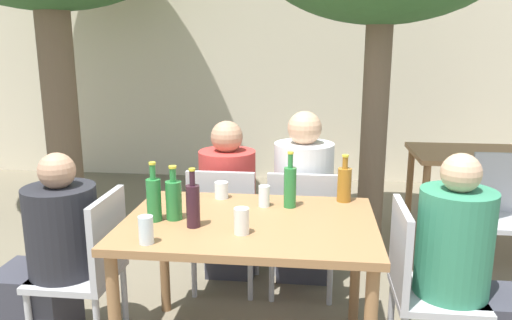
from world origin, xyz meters
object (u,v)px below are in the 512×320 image
Objects in this scene: patio_chair_1 at (421,280)px; patio_chair_4 at (505,208)px; green_bottle_1 at (154,198)px; green_bottle_4 at (290,186)px; amber_bottle_2 at (344,183)px; drinking_glass_3 at (146,230)px; person_seated_0 at (51,260)px; person_seated_3 at (303,206)px; dining_table_back at (481,165)px; patio_chair_2 at (224,224)px; drinking_glass_0 at (242,221)px; drinking_glass_2 at (264,196)px; person_seated_1 at (468,277)px; dining_table_front at (249,237)px; green_bottle_0 at (174,199)px; person_seated_2 at (230,208)px; drinking_glass_1 at (221,190)px; patio_chair_0 at (91,263)px; wine_bottle_3 at (193,204)px; patio_chair_3 at (302,227)px.

patio_chair_1 and patio_chair_4 have the same top height.
green_bottle_4 is at bearing 23.66° from green_bottle_1.
amber_bottle_2 is 1.19m from drinking_glass_3.
person_seated_0 is 0.89× the size of person_seated_3.
amber_bottle_2 reaches higher than dining_table_back.
green_bottle_1 is 0.74m from green_bottle_4.
person_seated_0 reaches higher than patio_chair_2.
drinking_glass_0 is 1.07× the size of drinking_glass_2.
drinking_glass_2 is (0.54, 0.29, -0.06)m from green_bottle_1.
person_seated_1 reaches higher than patio_chair_4.
amber_bottle_2 is (0.50, 0.38, 0.20)m from dining_table_front.
green_bottle_0 reaches higher than dining_table_back.
person_seated_2 reaches higher than amber_bottle_2.
drinking_glass_3 reaches higher than patio_chair_1.
person_seated_1 is at bearing -108.45° from dining_table_back.
drinking_glass_1 is 0.29m from drinking_glass_2.
person_seated_2 is at bearing 82.18° from green_bottle_0.
dining_table_front is 10.17× the size of drinking_glass_0.
drinking_glass_3 is (0.46, -0.36, 0.35)m from patio_chair_0.
person_seated_3 is at bearing 128.43° from patio_chair_0.
drinking_glass_3 is at bearing 62.46° from person_seated_0.
patio_chair_4 is 6.79× the size of drinking_glass_3.
person_seated_2 is 1.02m from green_bottle_0.
drinking_glass_1 is at bearing 49.50° from person_seated_3.
person_seated_3 reaches higher than patio_chair_1.
wine_bottle_3 is 2.52× the size of drinking_glass_2.
green_bottle_1 reaches higher than patio_chair_3.
person_seated_0 is at bearing -158.60° from drinking_glass_1.
person_seated_1 is (1.38, -0.69, 0.03)m from patio_chair_2.
dining_table_front is 10.90× the size of drinking_glass_2.
person_seated_3 is at bearing 55.19° from green_bottle_0.
patio_chair_4 is 2.84× the size of green_bottle_1.
wine_bottle_3 reaches higher than dining_table_front.
amber_bottle_2 is at bearing 144.90° from person_seated_2.
green_bottle_0 is at bearing 87.76° from person_seated_0.
green_bottle_4 is at bearing 1.71° from drinking_glass_2.
patio_chair_4 is at bearing -167.02° from person_seated_3.
green_bottle_0 is 0.52m from drinking_glass_2.
green_bottle_4 is (0.59, 0.27, 0.01)m from green_bottle_0.
patio_chair_0 is at bearing -167.65° from green_bottle_4.
patio_chair_1 and patio_chair_3 have the same top height.
dining_table_back is 4.14× the size of amber_bottle_2.
patio_chair_0 is 1.18m from green_bottle_4.
green_bottle_1 is at bearing 164.72° from drinking_glass_0.
patio_chair_0 is 0.96m from drinking_glass_0.
dining_table_back is at bearing 50.33° from amber_bottle_2.
person_seated_1 is at bearing 13.11° from drinking_glass_3.
person_seated_1 reaches higher than green_bottle_0.
green_bottle_1 is (-1.60, -0.06, 0.38)m from person_seated_1.
drinking_glass_1 is (-1.95, -0.89, 0.33)m from patio_chair_4.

